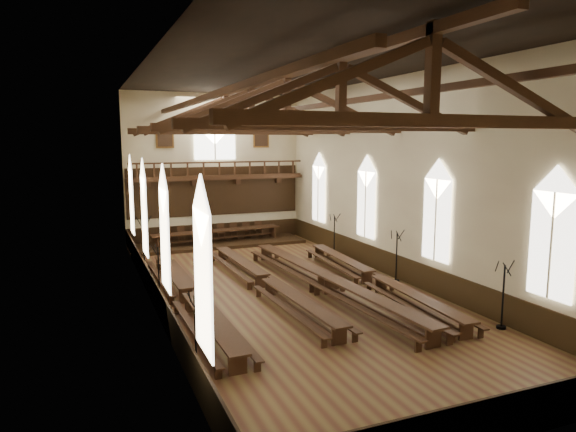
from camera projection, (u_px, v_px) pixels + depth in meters
name	position (u px, v px, depth m)	size (l,w,h in m)	color
ground	(287.00, 291.00, 23.64)	(26.00, 26.00, 0.00)	brown
room_walls	(287.00, 150.00, 22.69)	(26.00, 26.00, 26.00)	beige
wainscot_band	(287.00, 278.00, 23.55)	(12.00, 26.00, 1.20)	black
side_windows	(287.00, 211.00, 23.09)	(11.85, 19.80, 4.50)	silver
end_window	(215.00, 135.00, 34.39)	(2.80, 0.12, 3.80)	white
minstrels_gallery	(217.00, 185.00, 34.66)	(11.80, 1.24, 3.70)	#3E2013
portraits	(215.00, 137.00, 34.41)	(7.75, 0.09, 1.45)	brown
roof_trusses	(287.00, 110.00, 22.44)	(11.70, 25.70, 2.80)	#3E2013
refectory_row_a	(189.00, 295.00, 21.30)	(1.56, 14.21, 0.73)	#3E2013
refectory_row_b	(266.00, 280.00, 23.49)	(1.67, 14.22, 0.73)	#3E2013
refectory_row_c	(327.00, 279.00, 23.43)	(2.06, 15.04, 0.81)	#3E2013
refectory_row_d	(374.00, 277.00, 24.10)	(1.85, 14.15, 0.72)	#3E2013
dais	(218.00, 244.00, 33.95)	(11.40, 3.09, 0.21)	black
high_table	(218.00, 232.00, 33.83)	(8.76, 1.87, 0.82)	#3E2013
high_chairs	(214.00, 231.00, 34.62)	(6.82, 0.52, 1.10)	#3E2013
candelabrum_left_near	(196.00, 343.00, 15.79)	(0.66, 0.72, 2.36)	black
candelabrum_left_mid	(159.00, 280.00, 22.84)	(0.70, 0.69, 2.36)	black
candelabrum_left_far	(144.00, 252.00, 27.85)	(0.86, 0.84, 2.87)	black
candelabrum_right_near	(502.00, 308.00, 18.84)	(0.68, 0.79, 2.56)	black
candelabrum_right_mid	(396.00, 266.00, 25.09)	(0.74, 0.78, 2.58)	black
candelabrum_right_far	(334.00, 242.00, 31.13)	(0.73, 0.75, 2.50)	black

